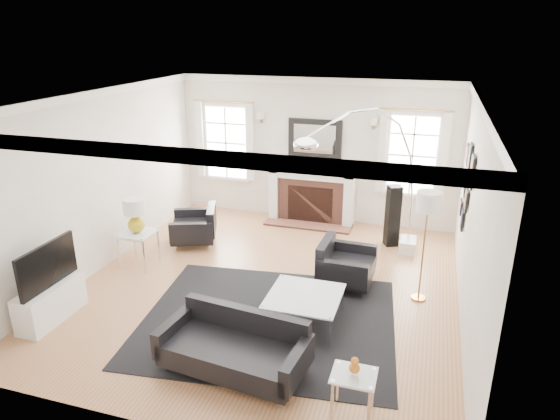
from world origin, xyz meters
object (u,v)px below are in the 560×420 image
(gourd_lamp, at_px, (135,213))
(arc_floor_lamp, at_px, (362,180))
(sofa, at_px, (236,348))
(armchair_left, at_px, (197,227))
(fireplace, at_px, (312,196))
(coffee_table, at_px, (304,297))
(armchair_right, at_px, (343,266))

(gourd_lamp, xyz_separation_m, arc_floor_lamp, (3.38, 1.22, 0.50))
(sofa, height_order, armchair_left, armchair_left)
(gourd_lamp, height_order, arc_floor_lamp, arc_floor_lamp)
(arc_floor_lamp, bearing_deg, gourd_lamp, -160.15)
(sofa, bearing_deg, arc_floor_lamp, 74.55)
(armchair_left, bearing_deg, arc_floor_lamp, 2.99)
(gourd_lamp, bearing_deg, fireplace, 51.38)
(armchair_left, relative_size, coffee_table, 1.13)
(coffee_table, relative_size, arc_floor_lamp, 0.36)
(armchair_right, bearing_deg, coffee_table, -104.30)
(armchair_right, height_order, arc_floor_lamp, arc_floor_lamp)
(fireplace, xyz_separation_m, arc_floor_lamp, (1.18, -1.54, 0.87))
(armchair_right, bearing_deg, armchair_left, 164.93)
(armchair_left, distance_m, coffee_table, 3.14)
(armchair_left, relative_size, armchair_right, 1.20)
(armchair_right, xyz_separation_m, coffee_table, (-0.30, -1.18, 0.06))
(coffee_table, height_order, gourd_lamp, gourd_lamp)
(arc_floor_lamp, bearing_deg, fireplace, 127.47)
(sofa, bearing_deg, armchair_left, 122.76)
(armchair_left, distance_m, armchair_right, 2.88)
(coffee_table, bearing_deg, gourd_lamp, 164.00)
(fireplace, distance_m, armchair_left, 2.40)
(fireplace, relative_size, gourd_lamp, 2.98)
(sofa, distance_m, coffee_table, 1.26)
(armchair_right, relative_size, coffee_table, 0.95)
(armchair_left, relative_size, arc_floor_lamp, 0.40)
(armchair_right, relative_size, arc_floor_lamp, 0.34)
(armchair_right, bearing_deg, gourd_lamp, -174.41)
(fireplace, bearing_deg, coffee_table, -77.76)
(sofa, bearing_deg, fireplace, 93.43)
(armchair_right, bearing_deg, fireplace, 114.00)
(fireplace, distance_m, armchair_right, 2.67)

